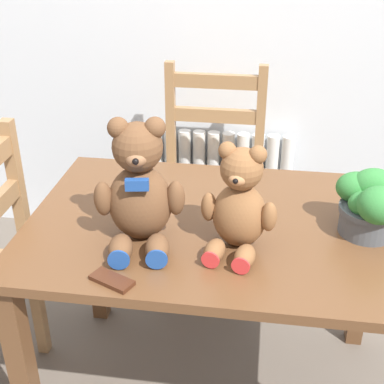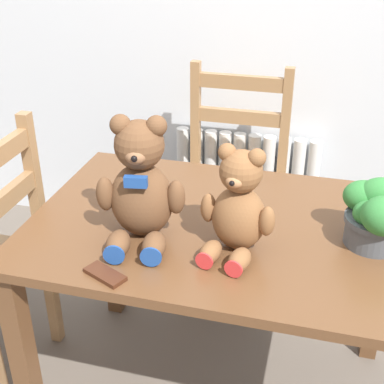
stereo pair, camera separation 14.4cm
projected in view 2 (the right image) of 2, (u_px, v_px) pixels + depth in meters
The scene contains 7 objects.
radiator at pixel (244, 197), 2.68m from camera, with size 0.71×0.10×0.60m.
dining_table at pixel (222, 254), 1.65m from camera, with size 1.15×0.78×0.72m.
wooden_chair_behind at pixel (232, 185), 2.34m from camera, with size 0.44×0.41×0.98m.
teddy_bear_left at pixel (141, 187), 1.47m from camera, with size 0.25×0.27×0.36m.
teddy_bear_right at pixel (238, 208), 1.42m from camera, with size 0.21×0.23×0.30m.
potted_plant at pixel (380, 213), 1.45m from camera, with size 0.22×0.21×0.19m.
chocolate_bar at pixel (105, 274), 1.37m from camera, with size 0.11×0.05×0.01m, color #472314.
Camera 2 is at (0.26, -0.95, 1.55)m, focal length 50.00 mm.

